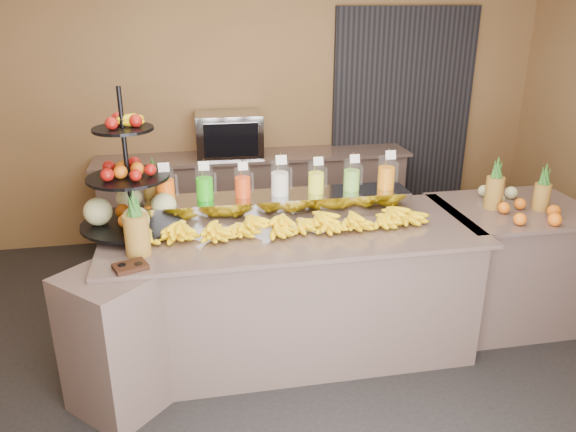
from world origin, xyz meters
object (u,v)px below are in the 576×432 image
object	(u,v)px
fruit_stand	(138,196)
right_fruit_pile	(522,204)
banana_heap	(286,221)
oven_warmer	(229,135)
pitcher_tray	(280,205)
condiment_caddy	(130,267)

from	to	relation	value
fruit_stand	right_fruit_pile	xyz separation A→B (m)	(2.66, -0.20, -0.16)
banana_heap	fruit_stand	bearing A→B (deg)	167.55
fruit_stand	banana_heap	bearing A→B (deg)	-4.39
oven_warmer	pitcher_tray	bearing A→B (deg)	-81.43
banana_heap	right_fruit_pile	world-z (taller)	right_fruit_pile
condiment_caddy	oven_warmer	size ratio (longest dim) A/B	0.29
fruit_stand	right_fruit_pile	world-z (taller)	fruit_stand
oven_warmer	fruit_stand	bearing A→B (deg)	-111.45
banana_heap	right_fruit_pile	xyz separation A→B (m)	(1.71, 0.01, 0.00)
banana_heap	fruit_stand	world-z (taller)	fruit_stand
fruit_stand	oven_warmer	xyz separation A→B (m)	(0.75, 1.77, -0.03)
pitcher_tray	condiment_caddy	xyz separation A→B (m)	(-0.99, -0.69, -0.06)
pitcher_tray	right_fruit_pile	size ratio (longest dim) A/B	4.16
banana_heap	oven_warmer	world-z (taller)	oven_warmer
fruit_stand	right_fruit_pile	distance (m)	2.67
pitcher_tray	right_fruit_pile	xyz separation A→B (m)	(1.70, -0.30, -0.00)
pitcher_tray	fruit_stand	xyz separation A→B (m)	(-0.96, -0.10, 0.16)
pitcher_tray	fruit_stand	size ratio (longest dim) A/B	1.96
banana_heap	fruit_stand	xyz separation A→B (m)	(-0.94, 0.21, 0.17)
fruit_stand	right_fruit_pile	size ratio (longest dim) A/B	2.12
condiment_caddy	right_fruit_pile	distance (m)	2.71
pitcher_tray	fruit_stand	bearing A→B (deg)	-173.77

